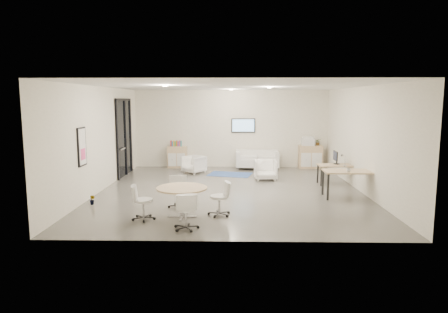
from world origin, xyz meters
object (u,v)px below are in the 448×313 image
Objects in this scene: armchair_right at (266,169)px; loveseat at (257,160)px; sideboard_left at (177,157)px; desk_rear at (338,167)px; sideboard_right at (310,157)px; round_table at (182,191)px; desk_front at (350,173)px; armchair_left at (194,164)px.

loveseat is at bearing 91.73° from armchair_right.
sideboard_left is 6.65m from desk_rear.
sideboard_right is 3.22m from armchair_right.
sideboard_left is 7.22m from round_table.
desk_front is at bearing -97.37° from desk_rear.
loveseat is 5.41m from desk_front.
sideboard_left is at bearing 146.80° from desk_rear.
round_table is (-4.69, -3.88, 0.05)m from desk_rear.
armchair_right is 0.52× the size of desk_front.
loveseat is 1.32× the size of desk_rear.
desk_rear is (2.33, -0.75, 0.21)m from armchair_right.
armchair_left reaches higher than round_table.
sideboard_right reaches higher than loveseat.
desk_rear is at bearing -29.32° from sideboard_left.
sideboard_right is at bearing 91.03° from desk_rear.
desk_front is (2.37, -4.85, 0.35)m from loveseat.
desk_front is (0.17, -5.03, 0.23)m from sideboard_right.
armchair_left is 0.56× the size of desk_rear.
sideboard_left is 0.51× the size of loveseat.
armchair_left is 0.95× the size of armchair_right.
sideboard_right is 2.22m from loveseat.
desk_rear is at bearing 39.60° from round_table.
sideboard_left is 0.68× the size of desk_rear.
round_table is at bearing -48.23° from armchair_left.
armchair_right is (2.66, -1.26, 0.02)m from armchair_left.
armchair_right is at bearing 13.56° from armchair_left.
loveseat is at bearing 61.46° from armchair_left.
desk_front is (5.69, -5.05, 0.26)m from sideboard_left.
sideboard_left is at bearing 98.81° from round_table.
armchair_left reaches higher than desk_rear.
round_table is at bearing -121.82° from sideboard_right.
round_table is (-2.37, -4.63, 0.26)m from armchair_right.
sideboard_right is 0.79× the size of round_table.
desk_front is 5.03m from round_table.
sideboard_right is at bearing 48.27° from armchair_right.
desk_front is (-0.11, -1.79, 0.11)m from desk_rear.
round_table is at bearing -119.23° from armchair_right.
desk_rear is 1.09× the size of round_table.
sideboard_right reaches higher than armchair_right.
sideboard_right is 1.29× the size of armchair_left.
loveseat reaches higher than desk_rear.
desk_rear is 0.88× the size of desk_front.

